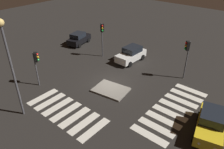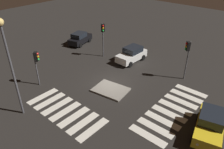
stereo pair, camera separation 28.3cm
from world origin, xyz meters
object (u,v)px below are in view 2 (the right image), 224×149
car_yellow (210,125)px  street_lamp (8,54)px  traffic_light_south (36,60)px  traffic_island (111,90)px  traffic_light_west (103,32)px  car_black (80,38)px  car_white (132,54)px  traffic_light_north (187,51)px

car_yellow → street_lamp: bearing=-71.8°
car_yellow → traffic_light_south: traffic_light_south is taller
traffic_island → traffic_light_west: bearing=138.0°
car_black → car_yellow: bearing=-118.9°
car_white → car_black: bearing=-85.7°
traffic_light_west → street_lamp: (2.47, -13.01, 2.27)m
traffic_light_west → street_lamp: 13.44m
car_black → street_lamp: size_ratio=0.51×
street_lamp → car_yellow: bearing=31.5°
traffic_island → traffic_light_south: traffic_light_south is taller
traffic_island → traffic_light_north: (4.48, 6.92, 3.22)m
traffic_light_south → street_lamp: (2.82, -3.65, 2.81)m
traffic_light_south → car_yellow: bearing=-28.3°
traffic_light_north → traffic_island: bearing=10.5°
traffic_island → car_black: (-11.70, 6.43, 0.77)m
traffic_island → car_black: 13.37m
car_yellow → traffic_light_west: size_ratio=1.06×
traffic_light_north → street_lamp: street_lamp is taller
car_white → traffic_light_west: (-3.58, -1.40, 2.45)m
car_yellow → street_lamp: (-13.14, -8.05, 4.69)m
car_yellow → traffic_light_west: (-15.61, 4.96, 2.42)m
traffic_light_north → traffic_light_south: 15.35m
traffic_island → traffic_light_south: size_ratio=0.98×
traffic_light_south → traffic_light_west: traffic_light_west is taller
traffic_island → car_yellow: bearing=2.6°
car_yellow → traffic_light_north: 8.60m
car_white → car_yellow: size_ratio=0.93×
traffic_island → car_black: car_black is taller
traffic_island → car_white: 7.26m
traffic_light_north → traffic_light_south: bearing=-1.4°
traffic_light_south → car_black: bearing=73.6°
car_white → car_yellow: (12.03, -6.36, 0.03)m
car_yellow → traffic_light_south: (-15.96, -4.40, 1.88)m
car_yellow → traffic_light_north: (-5.14, 6.48, 2.35)m
traffic_island → car_yellow: size_ratio=0.78×
street_lamp → traffic_light_north: bearing=61.2°
traffic_light_north → street_lamp: (-8.00, -14.53, 2.34)m
street_lamp → traffic_light_west: bearing=100.7°
car_yellow → traffic_light_south: 16.66m
traffic_island → car_yellow: 9.67m
traffic_light_south → car_white: bearing=26.2°
car_white → traffic_light_south: (-3.94, -10.76, 1.91)m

